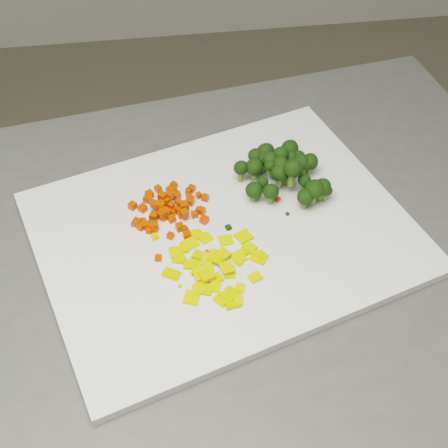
{
  "coord_description": "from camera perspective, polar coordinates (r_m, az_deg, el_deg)",
  "views": [
    {
      "loc": [
        -0.07,
        -0.64,
        1.54
      ],
      "look_at": [
        0.01,
        -0.07,
        0.92
      ],
      "focal_mm": 50.0,
      "sensor_mm": 36.0,
      "label": 1
    }
  ],
  "objects": [
    {
      "name": "pepper_chunk_25",
      "position": [
        0.77,
        0.97,
        -6.98
      ],
      "size": [
        0.02,
        0.02,
        0.01
      ],
      "primitive_type": "cube",
      "rotation": [
        -0.11,
        0.14,
        3.01
      ],
      "color": "yellow",
      "rests_on": "pepper_pile"
    },
    {
      "name": "broccoli_floret_26",
      "position": [
        0.89,
        7.26,
        3.54
      ],
      "size": [
        0.03,
        0.03,
        0.03
      ],
      "primitive_type": null,
      "color": "black",
      "rests_on": "broccoli_pile"
    },
    {
      "name": "broccoli_floret_4",
      "position": [
        0.95,
        5.97,
        6.65
      ],
      "size": [
        0.04,
        0.04,
        0.03
      ],
      "primitive_type": null,
      "color": "black",
      "rests_on": "broccoli_pile"
    },
    {
      "name": "broccoli_floret_9",
      "position": [
        0.89,
        5.07,
        4.42
      ],
      "size": [
        0.04,
        0.04,
        0.03
      ],
      "primitive_type": null,
      "color": "black",
      "rests_on": "broccoli_pile"
    },
    {
      "name": "pepper_chunk_3",
      "position": [
        0.78,
        -2.25,
        -5.95
      ],
      "size": [
        0.02,
        0.02,
        0.01
      ],
      "primitive_type": "cube",
      "rotation": [
        -0.02,
        -0.14,
        0.14
      ],
      "color": "yellow",
      "rests_on": "pepper_pile"
    },
    {
      "name": "carrot_cube_3",
      "position": [
        0.87,
        -6.29,
        1.77
      ],
      "size": [
        0.01,
        0.01,
        0.01
      ],
      "primitive_type": "cube",
      "rotation": [
        0.0,
        0.0,
        0.99
      ],
      "color": "red",
      "rests_on": "carrot_pile"
    },
    {
      "name": "carrot_cube_44",
      "position": [
        0.86,
        -5.61,
        1.24
      ],
      "size": [
        0.01,
        0.01,
        0.01
      ],
      "primitive_type": "cube",
      "rotation": [
        0.0,
        0.0,
        2.9
      ],
      "color": "red",
      "rests_on": "carrot_pile"
    },
    {
      "name": "pepper_chunk_7",
      "position": [
        0.78,
        -0.83,
        -5.76
      ],
      "size": [
        0.02,
        0.02,
        0.01
      ],
      "primitive_type": "cube",
      "rotation": [
        0.12,
        -0.08,
        1.28
      ],
      "color": "yellow",
      "rests_on": "pepper_pile"
    },
    {
      "name": "pepper_chunk_22",
      "position": [
        0.81,
        -1.27,
        -3.1
      ],
      "size": [
        0.02,
        0.02,
        0.01
      ],
      "primitive_type": "cube",
      "rotation": [
        -0.12,
        -0.03,
        2.92
      ],
      "color": "yellow",
      "rests_on": "pepper_pile"
    },
    {
      "name": "pepper_chunk_2",
      "position": [
        0.81,
        -0.08,
        -2.77
      ],
      "size": [
        0.02,
        0.02,
        0.0
      ],
      "primitive_type": "cube",
      "rotation": [
        -0.0,
        -0.0,
        0.67
      ],
      "color": "yellow",
      "rests_on": "pepper_pile"
    },
    {
      "name": "carrot_cube_48",
      "position": [
        0.9,
        -4.85,
        3.04
      ],
      "size": [
        0.01,
        0.01,
        0.01
      ],
      "primitive_type": "cube",
      "rotation": [
        0.0,
        0.0,
        1.52
      ],
      "color": "red",
      "rests_on": "carrot_pile"
    },
    {
      "name": "carrot_cube_12",
      "position": [
        0.86,
        -4.8,
        0.48
      ],
      "size": [
        0.01,
        0.01,
        0.01
      ],
      "primitive_type": "cube",
      "rotation": [
        0.0,
        0.0,
        1.98
      ],
      "color": "red",
      "rests_on": "carrot_pile"
    },
    {
      "name": "pepper_chunk_4",
      "position": [
        0.84,
        -1.67,
        -1.32
      ],
      "size": [
        0.02,
        0.02,
        0.01
      ],
      "primitive_type": "cube",
      "rotation": [
        0.14,
        0.03,
        0.5
      ],
      "color": "yellow",
      "rests_on": "pepper_pile"
    },
    {
      "name": "carrot_cube_20",
      "position": [
        0.88,
        -7.45,
        1.45
      ],
      "size": [
        0.01,
        0.01,
        0.01
      ],
      "primitive_type": "cube",
      "rotation": [
        0.0,
        0.0,
        0.74
      ],
      "color": "red",
      "rests_on": "carrot_pile"
    },
    {
      "name": "carrot_cube_57",
      "position": [
        0.89,
        -4.38,
        2.55
      ],
      "size": [
        0.01,
        0.01,
        0.01
      ],
      "primitive_type": "cube",
      "rotation": [
        0.0,
        0.0,
        0.82
      ],
      "color": "red",
      "rests_on": "carrot_pile"
    },
    {
      "name": "pepper_chunk_0",
      "position": [
        0.83,
        -3.68,
        -2.17
      ],
      "size": [
        0.01,
        0.02,
        0.01
      ],
      "primitive_type": "cube",
      "rotation": [
        -0.1,
        0.08,
        1.46
      ],
      "color": "yellow",
      "rests_on": "pepper_pile"
    },
    {
      "name": "broccoli_floret_25",
      "position": [
        0.91,
        1.52,
        4.77
      ],
      "size": [
        0.03,
        0.03,
        0.03
      ],
      "primitive_type": null,
      "color": "black",
      "rests_on": "broccoli_pile"
    },
    {
      "name": "carrot_cube_4",
      "position": [
        0.87,
        -2.08,
        1.22
      ],
      "size": [
        0.01,
        0.01,
        0.01
      ],
      "primitive_type": "cube",
      "rotation": [
        0.0,
        0.0,
        0.93
      ],
      "color": "red",
      "rests_on": "carrot_pile"
    },
    {
      "name": "pepper_chunk_35",
      "position": [
        0.81,
        -2.63,
        -3.8
      ],
      "size": [
        0.02,
        0.02,
        0.01
      ],
      "primitive_type": "cube",
      "rotation": [
        0.1,
        -0.08,
        1.13
      ],
      "color": "yellow",
      "rests_on": "pepper_pile"
    },
    {
      "name": "broccoli_floret_8",
      "position": [
        0.88,
        2.69,
        2.9
      ],
      "size": [
        0.03,
        0.03,
        0.03
      ],
      "primitive_type": null,
      "color": "black",
      "rests_on": "broccoli_pile"
    },
    {
      "name": "pepper_chunk_19",
      "position": [
        0.81,
        3.17,
        -3.08
      ],
      "size": [
        0.03,
        0.03,
        0.01
      ],
      "primitive_type": "cube",
      "rotation": [
        -0.08,
        0.08,
        2.48
      ],
      "color": "yellow",
      "rests_on": "pepper_pile"
    },
    {
      "name": "broccoli_floret_22",
      "position": [
        0.9,
        4.19,
        5.62
      ],
      "size": [
        0.03,
        0.03,
        0.03
      ],
      "primitive_type": null,
      "color": "black",
      "rests_on": "broccoli_pile"
    },
    {
      "name": "carrot_pile",
      "position": [
        0.86,
        -4.98,
        1.75
      ],
      "size": [
        0.11,
        0.11,
        0.03
      ],
      "primitive_type": null,
      "color": "red",
      "rests_on": "cutting_board"
    },
    {
      "name": "pepper_chunk_31",
      "position": [
        0.81,
        -0.88,
        -2.82
      ],
      "size": [
        0.02,
        0.02,
        0.0
      ],
      "primitive_type": "cube",
      "rotation": [
        -0.02,
        -0.08,
        2.9
      ],
      "color": "yellow",
      "rests_on": "pepper_pile"
    },
    {
      "name": "carrot_cube_15",
      "position": [
        0.84,
        -4.92,
        -1.08
      ],
      "size": [
        0.01,
        0.01,
        0.01
      ],
      "primitive_type": "cube",
      "rotation": [
        0.0,
        0.0,
        2.51
      ],
      "color": "red",
      "rests_on": "carrot_pile"
    },
    {
      "name": "pepper_pile",
      "position": [
        0.8,
        -0.81,
        -3.51
      ],
      "size": [
        0.13,
        0.13,
        0.02
      ],
      "primitive_type": null,
      "color": "yellow",
      "rests_on": "cutting_board"
    },
    {
      "name": "pepper_chunk_15",
      "position": [
        0.78,
        0.52,
        -6.45
      ],
      "size": [
        0.03,
        0.03,
        0.01
      ],
      "primitive_type": "cube",
      "rotation": [
        -0.11,
        0.09,
        0.8
      ],
      "color": "yellow",
      "rests_on": "pepper_pile"
    },
    {
      "name": "broccoli_floret_21",
      "position": [
        0.91,
        2.72,
        4.92
      ],
      "size": [
        0.04,
        0.04,
        0.03
      ],
      "primitive_type": null,
      "color": "black",
      "rests_on": "broccoli_pile"
    },
    {
      "name": "pepper_chunk_17",
      "position": [
        0.81,
        1.33,
        -3.04
      ],
      "size": [
        0.02,
        0.02,
        0.01
      ],
      "primitive_type": "cube",
      "rotation": [
        -0.01,
        -0.12,
        1.92
      ],
      "color": "yellow",
      "rests_on": "pepper_pile"
    },
    {
      "name": "pepper_chunk_8",
      "position": [
        0.81,
        -4.15,
        -3.27
      ],
      "size": [
        0.02,
        0.02,
        0.01
      ],
      "primitive_type": "cube",
      "rotation": [
        -0.03,
        0.1,
        2.8
      ],
      "color": "yellow",
      "rests_on": "pepper_pile"
    },
    {
      "name": "carrot_cube_0",
      "position": [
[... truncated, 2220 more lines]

